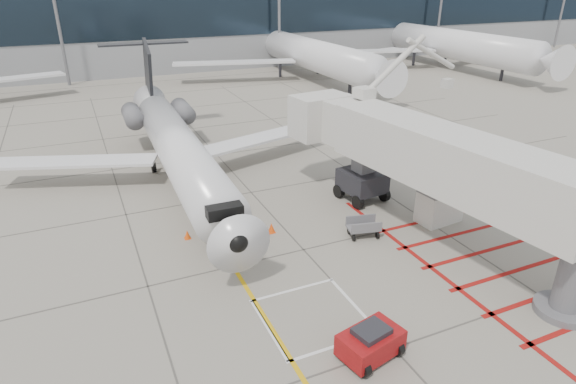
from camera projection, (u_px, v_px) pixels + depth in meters
name	position (u px, v px, depth m)	size (l,w,h in m)	color
ground_plane	(342.00, 291.00, 21.87)	(260.00, 260.00, 0.00)	gray
regional_jet	(184.00, 137.00, 29.59)	(24.57, 30.97, 8.12)	silver
jet_bridge	(448.00, 172.00, 24.26)	(9.66, 20.39, 8.15)	silver
pushback_tug	(371.00, 342.00, 17.88)	(2.35, 1.47, 1.37)	maroon
baggage_cart	(363.00, 227.00, 26.30)	(1.72, 1.09, 1.09)	slate
ground_power_unit	(440.00, 206.00, 27.76)	(2.51, 1.46, 1.98)	silver
cone_nose	(187.00, 234.00, 26.18)	(0.36, 0.36, 0.50)	#E44A0C
cone_side	(271.00, 228.00, 26.79)	(0.41, 0.41, 0.57)	#EF480C
terminal_building	(187.00, 15.00, 80.99)	(180.00, 28.00, 14.00)	gray
terminal_glass_band	(210.00, 15.00, 68.88)	(180.00, 0.10, 6.00)	black
bg_aircraft_c	(306.00, 33.00, 65.33)	(36.18, 40.20, 12.06)	silver
bg_aircraft_d	(443.00, 23.00, 73.88)	(38.62, 42.92, 12.87)	silver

